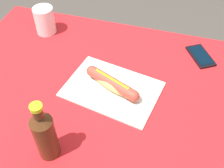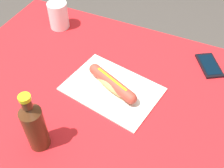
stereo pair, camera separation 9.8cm
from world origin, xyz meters
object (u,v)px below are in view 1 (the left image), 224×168
object	(u,v)px
hot_dog	(112,83)
soda_bottle	(45,134)
drinking_cup	(45,20)
cell_phone	(201,56)

from	to	relation	value
hot_dog	soda_bottle	xyz separation A→B (m)	(0.11, 0.29, 0.06)
soda_bottle	drinking_cup	xyz separation A→B (m)	(0.27, -0.54, -0.04)
hot_dog	drinking_cup	world-z (taller)	drinking_cup
soda_bottle	drinking_cup	size ratio (longest dim) A/B	1.89
cell_phone	soda_bottle	xyz separation A→B (m)	(0.40, 0.56, 0.09)
drinking_cup	hot_dog	bearing A→B (deg)	146.11
hot_dog	drinking_cup	xyz separation A→B (m)	(0.37, -0.25, 0.03)
hot_dog	soda_bottle	size ratio (longest dim) A/B	0.97
soda_bottle	hot_dog	bearing A→B (deg)	-110.43
cell_phone	soda_bottle	bearing A→B (deg)	54.37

